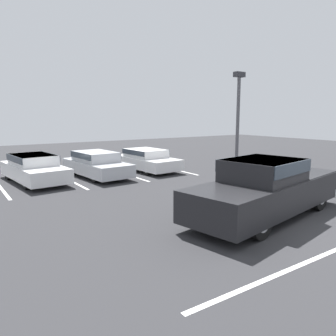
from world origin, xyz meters
name	(u,v)px	position (x,y,z in m)	size (l,w,h in m)	color
ground_plane	(287,224)	(0.00, 0.00, 0.00)	(60.00, 60.00, 0.00)	#2D2D30
stall_stripe_a	(0,187)	(-5.93, 9.75, 0.00)	(0.12, 5.34, 0.01)	white
stall_stripe_b	(68,179)	(-3.06, 9.75, 0.00)	(0.12, 5.34, 0.01)	white
stall_stripe_c	(123,173)	(-0.20, 9.75, 0.00)	(0.12, 5.34, 0.01)	white
stall_stripe_d	(169,168)	(2.67, 9.75, 0.00)	(0.12, 5.34, 0.01)	white
pickup_truck	(268,188)	(0.08, 0.78, 0.87)	(6.23, 2.95, 1.74)	black
parked_sedan_a	(34,167)	(-4.49, 9.97, 0.66)	(2.18, 4.69, 1.24)	silver
parked_sedan_b	(96,163)	(-1.67, 9.64, 0.65)	(2.06, 4.50, 1.22)	#B7BABF
parked_sedan_c	(146,159)	(1.27, 9.85, 0.62)	(2.03, 4.36, 1.15)	silver
light_post	(238,109)	(7.17, 8.88, 3.32)	(0.70, 0.36, 5.51)	#515156
traffic_cone	(287,178)	(4.63, 3.40, 0.26)	(0.51, 0.51, 0.56)	black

